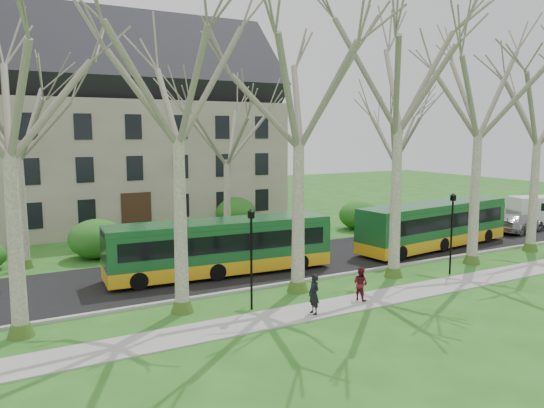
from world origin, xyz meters
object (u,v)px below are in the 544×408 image
at_px(bus_follow, 435,225).
at_px(sedan, 519,223).
at_px(pedestrian_a, 314,294).
at_px(pedestrian_b, 361,284).
at_px(bus_lead, 221,246).
at_px(van_a, 544,211).

relative_size(bus_follow, sedan, 2.46).
xyz_separation_m(bus_follow, pedestrian_a, (-14.06, -6.98, -0.68)).
bearing_deg(pedestrian_b, sedan, -86.53).
height_order(bus_follow, sedan, bus_follow).
height_order(bus_lead, sedan, bus_lead).
height_order(bus_follow, pedestrian_a, bus_follow).
relative_size(bus_lead, pedestrian_b, 8.03).
bearing_deg(bus_follow, pedestrian_a, -160.76).
xyz_separation_m(pedestrian_a, pedestrian_b, (2.88, 0.55, -0.10)).
xyz_separation_m(bus_follow, van_a, (13.75, 1.54, -0.31)).
relative_size(sedan, van_a, 0.89).
bearing_deg(pedestrian_a, bus_lead, -172.37).
distance_m(sedan, pedestrian_b, 22.16).
bearing_deg(van_a, bus_lead, -159.94).
distance_m(bus_follow, van_a, 13.84).
bearing_deg(pedestrian_b, bus_follow, -75.84).
relative_size(bus_lead, sedan, 2.43).
distance_m(sedan, van_a, 4.09).
xyz_separation_m(bus_follow, sedan, (9.74, 0.87, -0.81)).
relative_size(bus_lead, pedestrian_a, 7.07).
xyz_separation_m(bus_follow, pedestrian_b, (-11.18, -6.44, -0.78)).
bearing_deg(pedestrian_b, bus_lead, 12.21).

